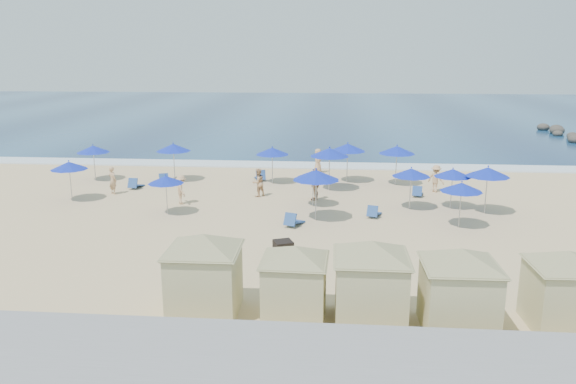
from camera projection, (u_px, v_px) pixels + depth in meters
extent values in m
plane|color=#D4B686|center=(313.00, 228.00, 26.97)|extent=(160.00, 160.00, 0.00)
cube|color=navy|center=(329.00, 112.00, 80.17)|extent=(160.00, 80.00, 0.06)
cube|color=white|center=(321.00, 165.00, 41.96)|extent=(160.00, 2.50, 0.08)
cube|color=gray|center=(291.00, 362.00, 14.27)|extent=(160.00, 2.20, 1.10)
ellipsoid|color=#2F2B27|center=(575.00, 140.00, 52.54)|extent=(1.24, 1.24, 0.81)
ellipsoid|color=#2F2B27|center=(574.00, 138.00, 53.96)|extent=(1.16, 1.16, 0.75)
ellipsoid|color=#2F2B27|center=(572.00, 136.00, 55.38)|extent=(1.08, 1.08, 0.70)
ellipsoid|color=#2F2B27|center=(558.00, 134.00, 56.90)|extent=(1.00, 1.00, 0.65)
ellipsoid|color=#2F2B27|center=(557.00, 131.00, 58.28)|extent=(1.48, 1.48, 0.96)
ellipsoid|color=#2F2B27|center=(556.00, 129.00, 59.70)|extent=(1.40, 1.40, 0.91)
ellipsoid|color=#2F2B27|center=(543.00, 127.00, 61.22)|extent=(1.32, 1.32, 0.86)
cube|color=black|center=(283.00, 249.00, 23.02)|extent=(0.94, 0.94, 0.72)
cube|color=#CBC08B|center=(205.00, 282.00, 17.96)|extent=(2.17, 2.17, 2.14)
cube|color=#968F62|center=(203.00, 250.00, 17.71)|extent=(2.28, 2.28, 0.09)
pyramid|color=#968F62|center=(203.00, 234.00, 17.58)|extent=(4.69, 4.69, 0.53)
cube|color=#CBC08B|center=(295.00, 289.00, 17.69)|extent=(1.97, 1.97, 1.91)
cube|color=#968F62|center=(295.00, 260.00, 17.46)|extent=(2.06, 2.06, 0.08)
pyramid|color=#968F62|center=(295.00, 246.00, 17.35)|extent=(4.19, 4.19, 0.48)
cube|color=#CBC08B|center=(370.00, 290.00, 17.35)|extent=(2.14, 2.14, 2.13)
cube|color=#968F62|center=(372.00, 257.00, 17.10)|extent=(2.25, 2.25, 0.09)
pyramid|color=#968F62|center=(372.00, 241.00, 16.97)|extent=(4.67, 4.67, 0.53)
cube|color=#CBC08B|center=(458.00, 298.00, 16.85)|extent=(2.12, 2.12, 2.08)
cube|color=#968F62|center=(461.00, 265.00, 16.60)|extent=(2.23, 2.23, 0.08)
pyramid|color=#968F62|center=(462.00, 248.00, 16.47)|extent=(4.56, 4.56, 0.52)
cube|color=#CBC08B|center=(563.00, 297.00, 17.04)|extent=(2.04, 2.04, 1.97)
cube|color=#968F62|center=(567.00, 266.00, 16.80)|extent=(2.14, 2.14, 0.08)
pyramid|color=#968F62|center=(569.00, 251.00, 16.68)|extent=(4.32, 4.32, 0.49)
cylinder|color=#A5A8AD|center=(95.00, 166.00, 37.00)|extent=(0.05, 0.05, 1.92)
cone|color=#1026B3|center=(93.00, 149.00, 36.73)|extent=(2.12, 2.12, 0.46)
sphere|color=#1026B3|center=(93.00, 145.00, 36.66)|extent=(0.08, 0.08, 0.08)
cylinder|color=#A5A8AD|center=(71.00, 185.00, 31.89)|extent=(0.05, 0.05, 1.86)
cone|color=#1026B3|center=(69.00, 166.00, 31.63)|extent=(2.06, 2.06, 0.44)
sphere|color=#1026B3|center=(69.00, 161.00, 31.56)|extent=(0.08, 0.08, 0.08)
cylinder|color=#A5A8AD|center=(174.00, 166.00, 36.83)|extent=(0.05, 0.05, 2.04)
cone|color=#1026B3|center=(173.00, 147.00, 36.54)|extent=(2.26, 2.26, 0.48)
sphere|color=#1026B3|center=(173.00, 143.00, 36.47)|extent=(0.09, 0.09, 0.09)
cylinder|color=#A5A8AD|center=(167.00, 198.00, 29.20)|extent=(0.04, 0.04, 1.69)
cone|color=#1026B3|center=(166.00, 180.00, 28.96)|extent=(1.87, 1.87, 0.40)
sphere|color=#1026B3|center=(166.00, 175.00, 28.90)|extent=(0.07, 0.07, 0.07)
cylinder|color=#A5A8AD|center=(272.00, 169.00, 36.17)|extent=(0.05, 0.05, 1.93)
cone|color=#1026B3|center=(272.00, 151.00, 35.89)|extent=(2.14, 2.14, 0.46)
sphere|color=#1026B3|center=(272.00, 147.00, 35.82)|extent=(0.08, 0.08, 0.08)
cylinder|color=#A5A8AD|center=(313.00, 191.00, 30.79)|extent=(0.04, 0.04, 1.64)
cone|color=#1026B3|center=(313.00, 174.00, 30.56)|extent=(1.81, 1.81, 0.39)
sphere|color=#1026B3|center=(313.00, 170.00, 30.50)|extent=(0.07, 0.07, 0.07)
cylinder|color=#A5A8AD|center=(316.00, 199.00, 28.12)|extent=(0.06, 0.06, 2.12)
cone|color=#1026B3|center=(316.00, 175.00, 27.82)|extent=(2.35, 2.35, 0.50)
sphere|color=#1026B3|center=(316.00, 169.00, 27.74)|extent=(0.09, 0.09, 0.09)
cylinder|color=#A5A8AD|center=(329.00, 173.00, 34.33)|extent=(0.06, 0.06, 2.16)
cone|color=#1026B3|center=(330.00, 152.00, 34.02)|extent=(2.39, 2.39, 0.51)
sphere|color=#1026B3|center=(330.00, 147.00, 33.94)|extent=(0.09, 0.09, 0.09)
cylinder|color=#A5A8AD|center=(410.00, 192.00, 30.13)|extent=(0.05, 0.05, 1.85)
cone|color=#1026B3|center=(411.00, 172.00, 29.87)|extent=(2.05, 2.05, 0.44)
sphere|color=#1026B3|center=(411.00, 167.00, 29.80)|extent=(0.08, 0.08, 0.08)
cylinder|color=#A5A8AD|center=(396.00, 169.00, 35.69)|extent=(0.05, 0.05, 2.08)
cone|color=#1026B3|center=(397.00, 150.00, 35.40)|extent=(2.29, 2.29, 0.49)
sphere|color=#1026B3|center=(397.00, 145.00, 35.33)|extent=(0.09, 0.09, 0.09)
cylinder|color=#A5A8AD|center=(451.00, 192.00, 30.26)|extent=(0.05, 0.05, 1.80)
cone|color=#1026B3|center=(453.00, 173.00, 30.00)|extent=(1.99, 1.99, 0.43)
sphere|color=#1026B3|center=(453.00, 168.00, 29.94)|extent=(0.08, 0.08, 0.08)
cylinder|color=#A5A8AD|center=(460.00, 209.00, 26.95)|extent=(0.05, 0.05, 1.83)
cone|color=#1026B3|center=(462.00, 187.00, 26.69)|extent=(2.02, 2.02, 0.43)
sphere|color=#1026B3|center=(462.00, 182.00, 26.63)|extent=(0.08, 0.08, 0.08)
cylinder|color=#A5A8AD|center=(347.00, 166.00, 36.52)|extent=(0.06, 0.06, 2.09)
cone|color=#1026B3|center=(348.00, 147.00, 36.22)|extent=(2.31, 2.31, 0.50)
sphere|color=#1026B3|center=(348.00, 143.00, 36.15)|extent=(0.09, 0.09, 0.09)
cylinder|color=#A5A8AD|center=(486.00, 194.00, 29.29)|extent=(0.05, 0.05, 2.04)
cone|color=#1026B3|center=(488.00, 172.00, 29.01)|extent=(2.25, 2.25, 0.48)
sphere|color=#1026B3|center=(488.00, 166.00, 28.93)|extent=(0.09, 0.09, 0.09)
cube|color=#284D94|center=(137.00, 185.00, 35.13)|extent=(0.68, 1.29, 0.34)
cube|color=#284D94|center=(133.00, 183.00, 34.57)|extent=(0.61, 0.39, 0.60)
cube|color=#284D94|center=(163.00, 180.00, 36.46)|extent=(1.06, 1.38, 0.34)
cube|color=#284D94|center=(164.00, 178.00, 35.92)|extent=(0.68, 0.56, 0.60)
cube|color=#284D94|center=(260.00, 177.00, 37.36)|extent=(0.92, 1.43, 0.36)
cube|color=#284D94|center=(261.00, 175.00, 36.77)|extent=(0.69, 0.50, 0.64)
cube|color=#284D94|center=(295.00, 222.00, 27.49)|extent=(1.01, 1.39, 0.35)
cube|color=#284D94|center=(290.00, 219.00, 26.97)|extent=(0.68, 0.54, 0.61)
cube|color=#284D94|center=(374.00, 213.00, 29.00)|extent=(0.87, 1.27, 0.32)
cube|color=#284D94|center=(372.00, 211.00, 28.50)|extent=(0.62, 0.47, 0.56)
cube|color=#284D94|center=(418.00, 193.00, 33.19)|extent=(0.80, 1.26, 0.32)
cube|color=#284D94|center=(417.00, 191.00, 32.68)|extent=(0.61, 0.44, 0.57)
imported|color=tan|center=(113.00, 180.00, 33.43)|extent=(0.73, 0.68, 1.67)
imported|color=tan|center=(258.00, 183.00, 32.85)|extent=(1.02, 1.01, 1.66)
imported|color=tan|center=(315.00, 184.00, 32.02)|extent=(0.77, 1.18, 1.86)
imported|color=tan|center=(436.00, 179.00, 33.90)|extent=(1.21, 1.17, 1.66)
imported|color=tan|center=(318.00, 161.00, 39.36)|extent=(0.74, 0.95, 1.72)
imported|color=tan|center=(181.00, 190.00, 31.21)|extent=(1.04, 1.22, 1.64)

